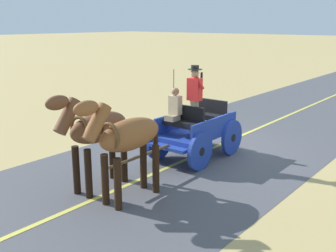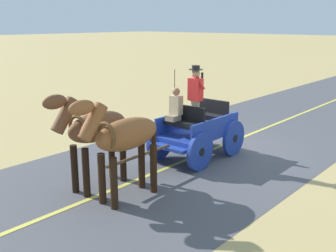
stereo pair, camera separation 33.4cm
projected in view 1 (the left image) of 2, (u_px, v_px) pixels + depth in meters
name	position (u px, v px, depth m)	size (l,w,h in m)	color
ground_plane	(213.00, 148.00, 11.67)	(200.00, 200.00, 0.00)	tan
road_surface	(213.00, 148.00, 11.67)	(6.06, 160.00, 0.01)	#4C4C51
road_centre_stripe	(213.00, 148.00, 11.67)	(0.12, 160.00, 0.00)	#DBCC4C
horse_drawn_carriage	(195.00, 128.00, 10.67)	(1.44, 4.50, 2.50)	#1E3899
horse_near_side	(126.00, 138.00, 7.98)	(0.60, 2.13, 2.21)	brown
horse_off_side	(96.00, 130.00, 8.51)	(0.65, 2.13, 2.21)	brown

